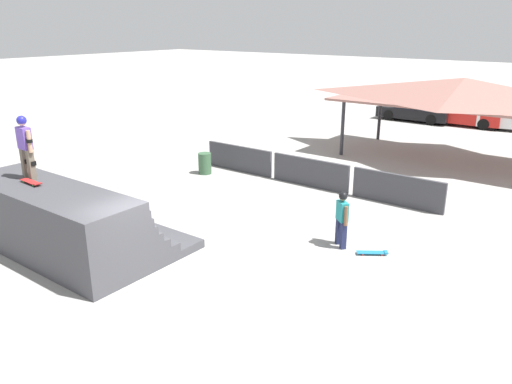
# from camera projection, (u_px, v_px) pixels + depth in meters

# --- Properties ---
(ground_plane) EXTENTS (160.00, 160.00, 0.00)m
(ground_plane) POSITION_uv_depth(u_px,v_px,m) (162.00, 281.00, 11.74)
(ground_plane) COLOR #A3A09B
(quarter_pipe_ramp) EXTENTS (5.68, 3.56, 1.83)m
(quarter_pipe_ramp) POSITION_uv_depth(u_px,v_px,m) (63.00, 222.00, 13.12)
(quarter_pipe_ramp) COLOR #424247
(quarter_pipe_ramp) RESTS_ON ground
(skater_on_deck) EXTENTS (0.72, 0.25, 1.69)m
(skater_on_deck) POSITION_uv_depth(u_px,v_px,m) (25.00, 143.00, 13.01)
(skater_on_deck) COLOR #6B6051
(skater_on_deck) RESTS_ON quarter_pipe_ramp
(skateboard_on_deck) EXTENTS (0.82, 0.24, 0.09)m
(skateboard_on_deck) POSITION_uv_depth(u_px,v_px,m) (31.00, 182.00, 12.85)
(skateboard_on_deck) COLOR green
(skateboard_on_deck) RESTS_ON quarter_pipe_ramp
(bystander_walking) EXTENTS (0.53, 0.47, 1.56)m
(bystander_walking) POSITION_uv_depth(u_px,v_px,m) (342.00, 215.00, 13.32)
(bystander_walking) COLOR #1E2347
(bystander_walking) RESTS_ON ground
(skateboard_on_ground) EXTENTS (0.78, 0.63, 0.09)m
(skateboard_on_ground) POSITION_uv_depth(u_px,v_px,m) (373.00, 252.00, 13.10)
(skateboard_on_ground) COLOR red
(skateboard_on_ground) RESTS_ON ground
(barrier_fence) EXTENTS (9.89, 0.12, 1.05)m
(barrier_fence) POSITION_uv_depth(u_px,v_px,m) (310.00, 173.00, 18.47)
(barrier_fence) COLOR #3D3D42
(barrier_fence) RESTS_ON ground
(pavilion_shelter) EXTENTS (10.65, 4.83, 3.61)m
(pavilion_shelter) POSITION_uv_depth(u_px,v_px,m) (464.00, 91.00, 21.08)
(pavilion_shelter) COLOR #2D2D33
(pavilion_shelter) RESTS_ON ground
(trash_bin) EXTENTS (0.52, 0.52, 0.85)m
(trash_bin) POSITION_uv_depth(u_px,v_px,m) (205.00, 163.00, 20.05)
(trash_bin) COLOR #385B3D
(trash_bin) RESTS_ON ground
(parked_car_black) EXTENTS (4.44, 1.78, 1.27)m
(parked_car_black) POSITION_uv_depth(u_px,v_px,m) (414.00, 111.00, 30.95)
(parked_car_black) COLOR black
(parked_car_black) RESTS_ON ground
(parked_car_red) EXTENTS (4.29, 1.73, 1.27)m
(parked_car_red) POSITION_uv_depth(u_px,v_px,m) (463.00, 115.00, 29.58)
(parked_car_red) COLOR red
(parked_car_red) RESTS_ON ground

